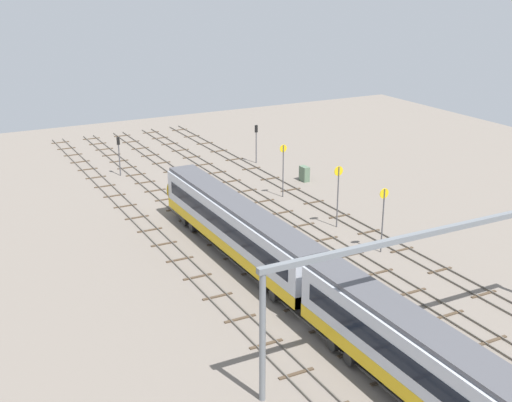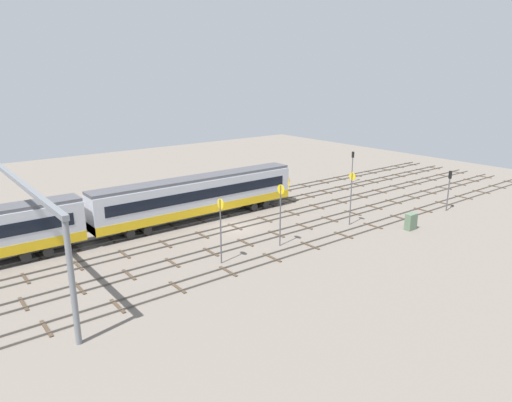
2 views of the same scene
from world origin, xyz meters
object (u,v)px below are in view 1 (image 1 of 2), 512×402
object	(u,v)px
signal_light_trackside_approach	(119,151)
signal_light_trackside_departure	(256,138)
speed_sign_mid_trackside	(283,165)
train	(312,284)
speed_sign_far_trackside	(383,212)
overhead_gantry	(433,255)
relay_cabinet	(304,174)
speed_sign_near_foreground	(338,189)

from	to	relation	value
signal_light_trackside_approach	signal_light_trackside_departure	xyz separation A→B (m)	(-2.62, -16.76, 0.11)
speed_sign_mid_trackside	signal_light_trackside_departure	size ratio (longest dim) A/B	1.19
train	signal_light_trackside_departure	size ratio (longest dim) A/B	10.42
speed_sign_far_trackside	signal_light_trackside_approach	xyz separation A→B (m)	(32.45, 13.14, -0.62)
overhead_gantry	relay_cabinet	xyz separation A→B (m)	(34.12, -12.01, -5.62)
speed_sign_mid_trackside	speed_sign_far_trackside	size ratio (longest dim) A/B	1.00
speed_sign_mid_trackside	speed_sign_far_trackside	bearing A→B (deg)	-179.73
speed_sign_near_foreground	signal_light_trackside_departure	world-z (taller)	speed_sign_near_foreground
signal_light_trackside_departure	relay_cabinet	size ratio (longest dim) A/B	2.81
signal_light_trackside_departure	relay_cabinet	distance (m)	9.71
overhead_gantry	speed_sign_near_foreground	bearing A→B (deg)	-19.16
relay_cabinet	signal_light_trackside_departure	bearing A→B (deg)	8.09
speed_sign_far_trackside	signal_light_trackside_departure	size ratio (longest dim) A/B	1.19
train	speed_sign_near_foreground	world-z (taller)	speed_sign_near_foreground
train	speed_sign_near_foreground	size ratio (longest dim) A/B	8.46
overhead_gantry	signal_light_trackside_approach	xyz separation A→B (m)	(46.09, 6.07, -3.44)
signal_light_trackside_departure	signal_light_trackside_approach	bearing A→B (deg)	81.10
train	speed_sign_mid_trackside	bearing A→B (deg)	-25.69
speed_sign_near_foreground	speed_sign_mid_trackside	bearing A→B (deg)	0.41
overhead_gantry	train	bearing A→B (deg)	33.68
overhead_gantry	speed_sign_near_foreground	world-z (taller)	overhead_gantry
train	signal_light_trackside_approach	xyz separation A→B (m)	(39.45, 1.65, 0.38)
speed_sign_near_foreground	speed_sign_far_trackside	size ratio (longest dim) A/B	1.04
signal_light_trackside_departure	speed_sign_far_trackside	bearing A→B (deg)	173.09
signal_light_trackside_approach	signal_light_trackside_departure	world-z (taller)	signal_light_trackside_departure
signal_light_trackside_departure	speed_sign_near_foreground	bearing A→B (deg)	171.10
signal_light_trackside_approach	signal_light_trackside_departure	distance (m)	16.96
speed_sign_near_foreground	relay_cabinet	size ratio (longest dim) A/B	3.46
speed_sign_far_trackside	signal_light_trackside_departure	bearing A→B (deg)	-6.91
speed_sign_far_trackside	signal_light_trackside_approach	size ratio (longest dim) A/B	1.23
train	overhead_gantry	bearing A→B (deg)	-146.32
overhead_gantry	signal_light_trackside_departure	world-z (taller)	overhead_gantry
speed_sign_mid_trackside	speed_sign_near_foreground	bearing A→B (deg)	-179.59
signal_light_trackside_approach	overhead_gantry	bearing A→B (deg)	-172.49
train	speed_sign_mid_trackside	distance (m)	26.34
speed_sign_mid_trackside	signal_light_trackside_departure	xyz separation A→B (m)	(13.10, -3.69, -0.43)
train	signal_light_trackside_approach	distance (m)	39.48
speed_sign_far_trackside	train	bearing A→B (deg)	121.33
signal_light_trackside_approach	relay_cabinet	distance (m)	21.79
overhead_gantry	signal_light_trackside_departure	xyz separation A→B (m)	(43.46, -10.68, -3.33)
speed_sign_near_foreground	train	bearing A→B (deg)	140.00
signal_light_trackside_departure	speed_sign_mid_trackside	bearing A→B (deg)	164.25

